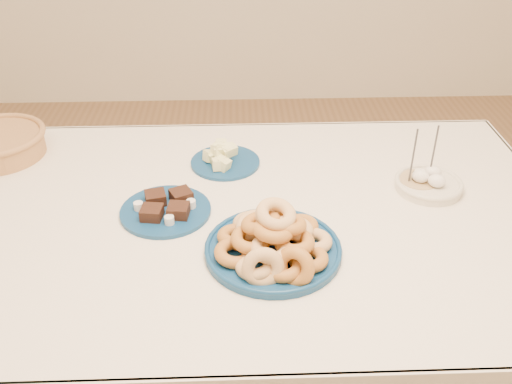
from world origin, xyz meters
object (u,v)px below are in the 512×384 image
Objects in this scene: candle_holder at (419,181)px; egg_bowl at (429,183)px; melon_plate at (223,158)px; brownie_plate at (166,209)px; donut_platter at (274,242)px; dining_table at (255,244)px.

candle_holder is 0.03m from egg_bowl.
melon_plate is 0.85× the size of egg_bowl.
melon_plate reaches higher than brownie_plate.
brownie_plate is at bearing 145.66° from donut_platter.
brownie_plate is (-0.28, 0.19, -0.03)m from donut_platter.
brownie_plate is (-0.15, -0.26, -0.01)m from melon_plate.
melon_plate is 1.12× the size of candle_holder.
dining_table is 0.24m from donut_platter.
candle_holder is (0.48, 0.12, 0.12)m from dining_table.
brownie_plate reaches higher than dining_table.
dining_table is 7.93× the size of melon_plate.
candle_holder is (0.57, -0.15, -0.00)m from melon_plate.
egg_bowl reaches higher than brownie_plate.
donut_platter reaches higher than egg_bowl.
dining_table is at bearing 101.74° from donut_platter.
egg_bowl is at bearing 11.38° from dining_table.
brownie_plate is 1.56× the size of candle_holder.
egg_bowl is (0.51, 0.10, 0.13)m from dining_table.
melon_plate is 0.59m from candle_holder.
egg_bowl is (0.03, -0.01, 0.00)m from candle_holder.
dining_table is 0.27m from brownie_plate.
dining_table is 5.67× the size of brownie_plate.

